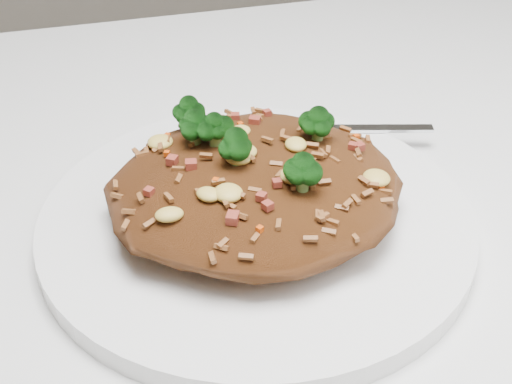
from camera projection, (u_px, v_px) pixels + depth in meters
dining_table at (213, 383)px, 0.46m from camera, size 1.20×0.80×0.75m
plate at (256, 221)px, 0.44m from camera, size 0.26×0.26×0.01m
fried_rice at (255, 175)px, 0.42m from camera, size 0.18×0.16×0.06m
fork at (332, 129)px, 0.51m from camera, size 0.16×0.06×0.00m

